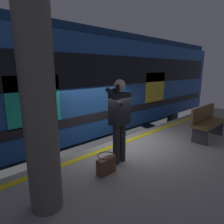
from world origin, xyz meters
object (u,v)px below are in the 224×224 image
Objects in this scene: train_carriage at (85,82)px; station_column at (36,67)px; passenger at (119,115)px; bench at (207,121)px; handbag at (106,165)px.

station_column is at bearing 47.59° from train_carriage.
passenger is 2.93m from bench.
train_carriage is 4.08m from handbag.
train_carriage is 4.69m from station_column.
bench is at bearing 166.57° from passenger.
station_column reaches higher than handbag.
station_column is 2.76× the size of bench.
handbag is 3.36m from bench.
bench is at bearing 109.38° from train_carriage.
station_column reaches higher than passenger.
handbag is at bearing 18.32° from passenger.
bench is (-1.36, 3.86, -0.96)m from train_carriage.
station_column is at bearing -5.30° from bench.
train_carriage is at bearing -132.41° from station_column.
train_carriage is 9.82× the size of bench.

